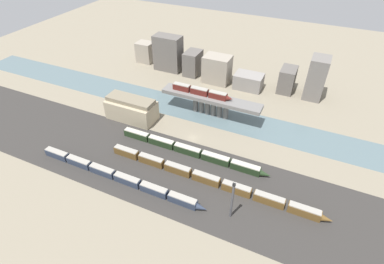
# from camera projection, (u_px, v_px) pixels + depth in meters

# --- Properties ---
(ground_plane) EXTENTS (400.00, 400.00, 0.00)m
(ground_plane) POSITION_uv_depth(u_px,v_px,m) (193.00, 138.00, 142.59)
(ground_plane) COLOR gray
(railbed_yard) EXTENTS (280.00, 42.00, 0.01)m
(railbed_yard) POSITION_uv_depth(u_px,v_px,m) (169.00, 171.00, 125.36)
(railbed_yard) COLOR #33302D
(railbed_yard) RESTS_ON ground
(river_water) EXTENTS (320.00, 20.34, 0.01)m
(river_water) POSITION_uv_depth(u_px,v_px,m) (210.00, 114.00, 158.50)
(river_water) COLOR slate
(river_water) RESTS_ON ground
(bridge) EXTENTS (52.71, 8.30, 10.73)m
(bridge) POSITION_uv_depth(u_px,v_px,m) (211.00, 101.00, 153.51)
(bridge) COLOR slate
(bridge) RESTS_ON ground
(train_on_bridge) EXTENTS (32.64, 3.06, 3.42)m
(train_on_bridge) POSITION_uv_depth(u_px,v_px,m) (202.00, 92.00, 152.61)
(train_on_bridge) COLOR #5B1E19
(train_on_bridge) RESTS_ON bridge
(train_yard_near) EXTENTS (76.60, 2.82, 3.49)m
(train_yard_near) POSITION_uv_depth(u_px,v_px,m) (118.00, 176.00, 120.47)
(train_yard_near) COLOR #2D384C
(train_yard_near) RESTS_ON ground
(train_yard_mid) EXTENTS (91.54, 2.81, 3.78)m
(train_yard_mid) POSITION_uv_depth(u_px,v_px,m) (209.00, 180.00, 118.89)
(train_yard_mid) COLOR brown
(train_yard_mid) RESTS_ON ground
(train_yard_far) EXTENTS (70.29, 2.90, 3.63)m
(train_yard_far) POSITION_uv_depth(u_px,v_px,m) (191.00, 151.00, 132.52)
(train_yard_far) COLOR #23381E
(train_yard_far) RESTS_ON ground
(warehouse_building) EXTENTS (25.14, 12.05, 12.00)m
(warehouse_building) POSITION_uv_depth(u_px,v_px,m) (132.00, 109.00, 152.25)
(warehouse_building) COLOR tan
(warehouse_building) RESTS_ON ground
(signal_tower) EXTENTS (1.00, 0.84, 17.06)m
(signal_tower) POSITION_uv_depth(u_px,v_px,m) (232.00, 201.00, 102.21)
(signal_tower) COLOR #4C4C51
(signal_tower) RESTS_ON ground
(city_block_far_left) EXTENTS (10.96, 9.16, 13.61)m
(city_block_far_left) POSITION_uv_depth(u_px,v_px,m) (145.00, 52.00, 206.17)
(city_block_far_left) COLOR gray
(city_block_far_left) RESTS_ON ground
(city_block_left) EXTENTS (17.79, 9.61, 22.64)m
(city_block_left) POSITION_uv_depth(u_px,v_px,m) (168.00, 53.00, 193.65)
(city_block_left) COLOR #605B56
(city_block_left) RESTS_ON ground
(city_block_center) EXTENTS (9.09, 12.86, 15.09)m
(city_block_center) POSITION_uv_depth(u_px,v_px,m) (193.00, 63.00, 190.60)
(city_block_center) COLOR #605B56
(city_block_center) RESTS_ON ground
(city_block_right) EXTENTS (16.03, 11.49, 16.59)m
(city_block_right) POSITION_uv_depth(u_px,v_px,m) (217.00, 69.00, 181.97)
(city_block_right) COLOR gray
(city_block_right) RESTS_ON ground
(city_block_far_right) EXTENTS (16.44, 11.23, 8.89)m
(city_block_far_right) POSITION_uv_depth(u_px,v_px,m) (248.00, 81.00, 177.94)
(city_block_far_right) COLOR gray
(city_block_far_right) RESTS_ON ground
(city_block_tall) EXTENTS (8.57, 13.40, 14.01)m
(city_block_tall) POSITION_uv_depth(u_px,v_px,m) (287.00, 80.00, 174.12)
(city_block_tall) COLOR #605B56
(city_block_tall) RESTS_ON ground
(city_block_low) EXTENTS (9.72, 12.64, 23.78)m
(city_block_low) POSITION_uv_depth(u_px,v_px,m) (316.00, 78.00, 165.43)
(city_block_low) COLOR slate
(city_block_low) RESTS_ON ground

